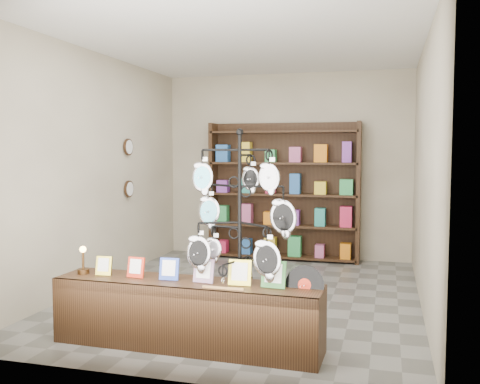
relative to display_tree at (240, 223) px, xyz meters
name	(u,v)px	position (x,y,z in m)	size (l,w,h in m)	color
ground	(247,295)	(-0.38, 1.72, -1.11)	(5.00, 5.00, 0.00)	slate
room_envelope	(247,142)	(-0.38, 1.72, 0.74)	(5.00, 5.00, 5.00)	beige
display_tree	(240,223)	(0.00, 0.00, 0.00)	(0.99, 0.89, 1.93)	black
front_shelf	(187,314)	(-0.46, -0.09, -0.82)	(2.42, 0.54, 0.85)	black
back_shelving	(284,196)	(-0.38, 4.01, -0.09)	(2.42, 0.36, 2.20)	black
wall_clocks	(129,168)	(-2.35, 2.52, 0.39)	(0.03, 0.24, 0.84)	black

